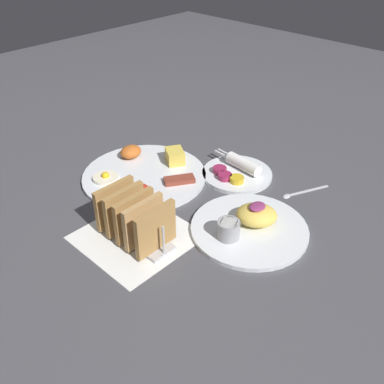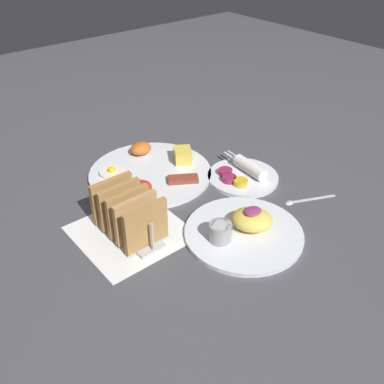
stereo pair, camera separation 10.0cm
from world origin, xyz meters
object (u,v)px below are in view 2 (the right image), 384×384
at_px(plate_breakfast, 151,171).
at_px(toast_rack, 129,213).
at_px(plate_condiments, 243,175).
at_px(plate_foreground, 244,229).

height_order(plate_breakfast, toast_rack, toast_rack).
relative_size(plate_breakfast, toast_rack, 1.77).
bearing_deg(plate_condiments, toast_rack, 179.75).
xyz_separation_m(plate_condiments, toast_rack, (-0.34, 0.00, 0.04)).
bearing_deg(plate_breakfast, plate_foreground, -88.13).
bearing_deg(plate_foreground, plate_breakfast, 91.87).
xyz_separation_m(plate_foreground, toast_rack, (-0.18, 0.16, 0.04)).
distance_m(plate_foreground, toast_rack, 0.25).
height_order(plate_condiments, plate_foreground, plate_foreground).
xyz_separation_m(plate_breakfast, toast_rack, (-0.17, -0.17, 0.04)).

